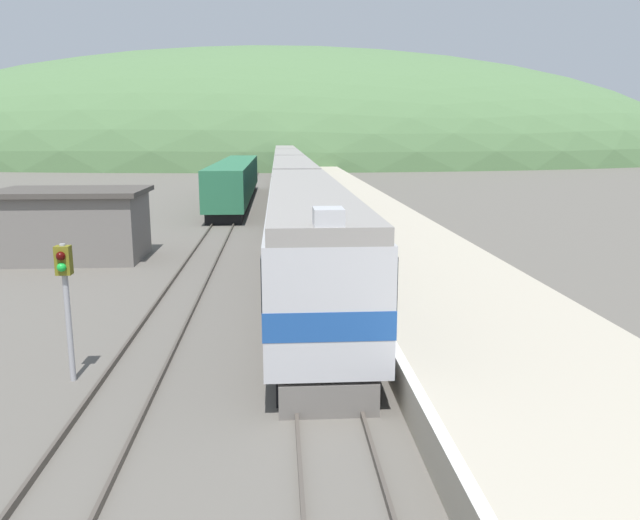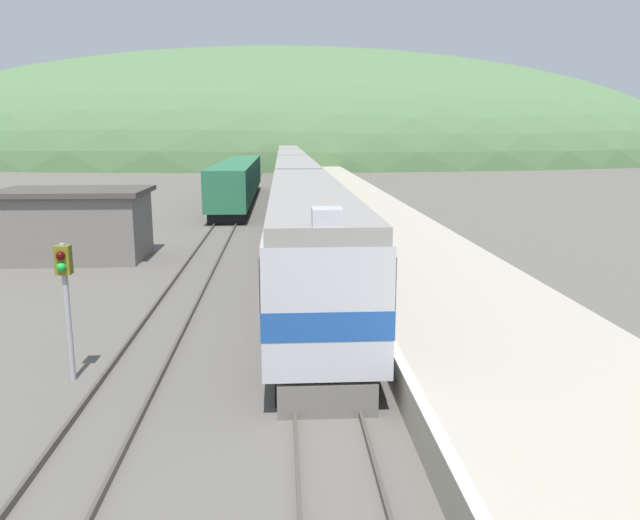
{
  "view_description": "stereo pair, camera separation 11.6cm",
  "coord_description": "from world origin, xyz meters",
  "px_view_note": "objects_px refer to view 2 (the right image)",
  "views": [
    {
      "loc": [
        -1.05,
        6.44,
        6.13
      ],
      "look_at": [
        0.14,
        24.24,
        2.48
      ],
      "focal_mm": 35.0,
      "sensor_mm": 36.0,
      "label": 1
    },
    {
      "loc": [
        -0.94,
        6.43,
        6.13
      ],
      "look_at": [
        0.14,
        24.24,
        2.48
      ],
      "focal_mm": 35.0,
      "sensor_mm": 36.0,
      "label": 2
    }
  ],
  "objects_px": {
    "siding_train": "(239,181)",
    "signal_post_siding": "(65,283)",
    "carriage_second": "(295,188)",
    "carriage_fifth": "(287,155)",
    "express_train_lead_car": "(308,238)",
    "carriage_fourth": "(289,161)",
    "carriage_third": "(291,170)"
  },
  "relations": [
    {
      "from": "carriage_fourth",
      "to": "carriage_fifth",
      "type": "xyz_separation_m",
      "value": [
        0.0,
        21.52,
        0.0
      ]
    },
    {
      "from": "siding_train",
      "to": "signal_post_siding",
      "type": "relative_size",
      "value": 8.21
    },
    {
      "from": "carriage_fifth",
      "to": "siding_train",
      "type": "relative_size",
      "value": 0.72
    },
    {
      "from": "carriage_fifth",
      "to": "carriage_second",
      "type": "bearing_deg",
      "value": -90.0
    },
    {
      "from": "express_train_lead_car",
      "to": "carriage_second",
      "type": "distance_m",
      "value": 21.88
    },
    {
      "from": "carriage_third",
      "to": "siding_train",
      "type": "distance_m",
      "value": 11.46
    },
    {
      "from": "carriage_fifth",
      "to": "siding_train",
      "type": "height_order",
      "value": "carriage_fifth"
    },
    {
      "from": "carriage_third",
      "to": "signal_post_siding",
      "type": "bearing_deg",
      "value": -97.01
    },
    {
      "from": "signal_post_siding",
      "to": "carriage_second",
      "type": "bearing_deg",
      "value": 78.0
    },
    {
      "from": "carriage_third",
      "to": "carriage_fifth",
      "type": "xyz_separation_m",
      "value": [
        0.0,
        43.04,
        0.0
      ]
    },
    {
      "from": "siding_train",
      "to": "carriage_third",
      "type": "bearing_deg",
      "value": 65.24
    },
    {
      "from": "express_train_lead_car",
      "to": "carriage_fourth",
      "type": "bearing_deg",
      "value": 90.0
    },
    {
      "from": "express_train_lead_car",
      "to": "signal_post_siding",
      "type": "height_order",
      "value": "express_train_lead_car"
    },
    {
      "from": "carriage_third",
      "to": "carriage_second",
      "type": "bearing_deg",
      "value": -90.0
    },
    {
      "from": "carriage_second",
      "to": "siding_train",
      "type": "xyz_separation_m",
      "value": [
        -4.8,
        11.12,
        -0.39
      ]
    },
    {
      "from": "siding_train",
      "to": "signal_post_siding",
      "type": "height_order",
      "value": "siding_train"
    },
    {
      "from": "siding_train",
      "to": "carriage_fifth",
      "type": "bearing_deg",
      "value": 84.87
    },
    {
      "from": "signal_post_siding",
      "to": "express_train_lead_car",
      "type": "bearing_deg",
      "value": 50.6
    },
    {
      "from": "express_train_lead_car",
      "to": "carriage_fifth",
      "type": "xyz_separation_m",
      "value": [
        0.0,
        86.45,
        -0.01
      ]
    },
    {
      "from": "carriage_fourth",
      "to": "carriage_fifth",
      "type": "bearing_deg",
      "value": 90.0
    },
    {
      "from": "carriage_second",
      "to": "carriage_fourth",
      "type": "bearing_deg",
      "value": 90.0
    },
    {
      "from": "carriage_second",
      "to": "carriage_fourth",
      "type": "height_order",
      "value": "same"
    },
    {
      "from": "express_train_lead_car",
      "to": "carriage_second",
      "type": "xyz_separation_m",
      "value": [
        0.0,
        21.88,
        -0.01
      ]
    },
    {
      "from": "express_train_lead_car",
      "to": "carriage_fourth",
      "type": "height_order",
      "value": "express_train_lead_car"
    },
    {
      "from": "carriage_second",
      "to": "carriage_fifth",
      "type": "relative_size",
      "value": 1.0
    },
    {
      "from": "express_train_lead_car",
      "to": "signal_post_siding",
      "type": "distance_m",
      "value": 9.88
    },
    {
      "from": "carriage_second",
      "to": "signal_post_siding",
      "type": "distance_m",
      "value": 30.18
    },
    {
      "from": "siding_train",
      "to": "signal_post_siding",
      "type": "xyz_separation_m",
      "value": [
        -1.48,
        -40.64,
        0.63
      ]
    },
    {
      "from": "express_train_lead_car",
      "to": "carriage_fifth",
      "type": "height_order",
      "value": "express_train_lead_car"
    },
    {
      "from": "express_train_lead_car",
      "to": "carriage_fifth",
      "type": "distance_m",
      "value": 86.45
    },
    {
      "from": "signal_post_siding",
      "to": "siding_train",
      "type": "bearing_deg",
      "value": 87.92
    },
    {
      "from": "carriage_second",
      "to": "carriage_third",
      "type": "relative_size",
      "value": 1.0
    }
  ]
}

